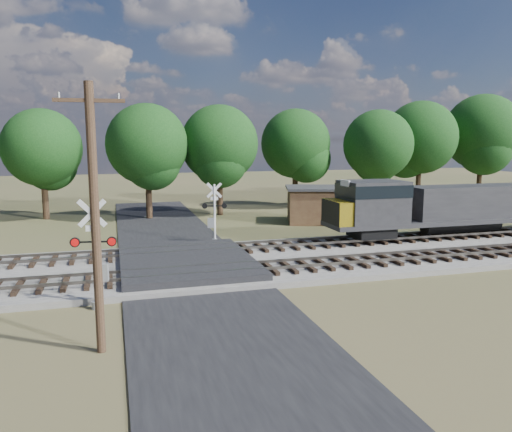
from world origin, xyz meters
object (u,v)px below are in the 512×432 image
object	(u,v)px
crossing_signal_near	(97,264)
crossing_signal_far	(213,218)
utility_pole	(95,214)
equipment_shed	(313,204)

from	to	relation	value
crossing_signal_near	crossing_signal_far	xyz separation A→B (m)	(7.19, 11.76, -0.19)
crossing_signal_near	crossing_signal_far	size ratio (longest dim) A/B	1.11
utility_pole	equipment_shed	xyz separation A→B (m)	(16.81, 22.52, -3.10)
crossing_signal_near	equipment_shed	bearing A→B (deg)	55.66
crossing_signal_near	utility_pole	distance (m)	5.22
crossing_signal_far	utility_pole	distance (m)	17.91
crossing_signal_far	equipment_shed	xyz separation A→B (m)	(9.81, 6.30, -0.19)
crossing_signal_near	equipment_shed	xyz separation A→B (m)	(16.99, 18.06, -0.38)
crossing_signal_far	equipment_shed	distance (m)	11.66
crossing_signal_near	equipment_shed	world-z (taller)	crossing_signal_near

